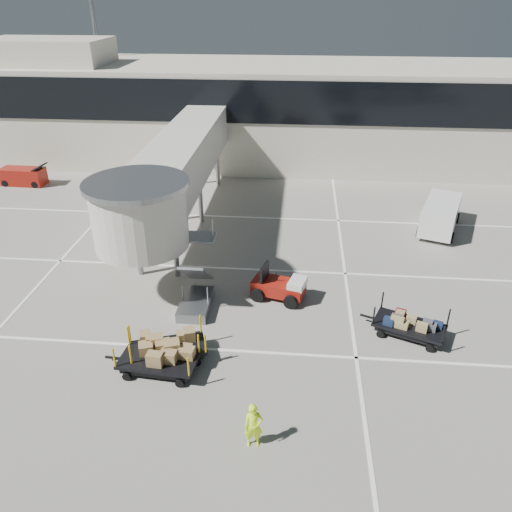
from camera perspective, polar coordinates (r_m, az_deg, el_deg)
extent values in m
plane|color=#9E9A8E|center=(20.28, -5.70, -14.15)|extent=(140.00, 140.00, 0.00)
cube|color=white|center=(21.76, -4.76, -10.60)|extent=(40.00, 0.15, 0.02)
cube|color=white|center=(27.48, -2.38, -1.45)|extent=(40.00, 0.15, 0.02)
cube|color=white|center=(33.69, -0.87, 4.45)|extent=(40.00, 0.15, 0.02)
cube|color=white|center=(28.29, 10.03, -0.97)|extent=(0.15, 30.00, 0.02)
cube|color=white|center=(31.13, -20.71, 0.38)|extent=(0.15, 30.00, 0.02)
cube|color=beige|center=(45.78, 0.98, 16.16)|extent=(64.00, 12.00, 8.00)
cube|color=black|center=(39.47, 0.32, 17.16)|extent=(64.00, 0.12, 3.20)
cube|color=beige|center=(47.88, -22.80, 20.76)|extent=(10.00, 6.00, 2.00)
cylinder|color=gray|center=(52.68, -17.47, 20.44)|extent=(0.36, 0.36, 15.00)
cube|color=beige|center=(31.91, -8.41, 11.00)|extent=(3.00, 18.00, 2.80)
cylinder|color=beige|center=(23.79, -13.15, 4.42)|extent=(4.40, 4.40, 3.00)
cylinder|color=gray|center=(23.21, -13.58, 8.03)|extent=(4.80, 4.80, 0.25)
cylinder|color=gray|center=(27.01, -13.29, 0.67)|extent=(0.28, 0.28, 2.90)
cylinder|color=gray|center=(26.47, -9.17, 0.50)|extent=(0.28, 0.28, 2.90)
cylinder|color=gray|center=(33.10, -9.76, 6.28)|extent=(0.28, 0.28, 2.90)
cylinder|color=gray|center=(32.66, -6.34, 6.22)|extent=(0.28, 0.28, 2.90)
cylinder|color=gray|center=(39.49, -7.31, 10.11)|extent=(0.28, 0.28, 2.90)
cylinder|color=gray|center=(39.12, -4.40, 10.08)|extent=(0.28, 0.28, 2.90)
cube|color=gray|center=(24.23, -6.90, -5.48)|extent=(1.40, 2.60, 0.50)
cube|color=gray|center=(24.01, -6.80, -2.01)|extent=(1.20, 2.60, 2.06)
cube|color=gray|center=(24.63, -6.34, 2.14)|extent=(1.40, 1.20, 0.12)
cube|color=maroon|center=(24.73, 2.59, -3.58)|extent=(2.78, 1.86, 0.64)
cube|color=silver|center=(24.28, 4.75, -3.14)|extent=(1.03, 1.33, 0.37)
cube|color=black|center=(24.61, 0.97, -2.00)|extent=(0.41, 1.06, 0.96)
cylinder|color=black|center=(24.55, 0.17, -4.49)|extent=(0.73, 0.44, 0.68)
cylinder|color=black|center=(25.65, 1.26, -2.93)|extent=(0.73, 0.44, 0.68)
cylinder|color=black|center=(24.10, 3.98, -5.26)|extent=(0.73, 0.44, 0.68)
cylinder|color=black|center=(25.22, 4.91, -3.63)|extent=(0.73, 0.44, 0.68)
cube|color=black|center=(23.14, 17.14, -7.60)|extent=(3.38, 2.57, 0.12)
cube|color=black|center=(23.24, 17.08, -7.96)|extent=(3.01, 2.24, 0.25)
cube|color=black|center=(23.49, 12.65, -6.79)|extent=(0.68, 0.35, 0.08)
cylinder|color=black|center=(22.94, 14.04, -8.64)|extent=(0.37, 0.26, 0.34)
cylinder|color=black|center=(24.04, 14.91, -6.87)|extent=(0.37, 0.26, 0.34)
cylinder|color=black|center=(22.72, 19.25, -9.93)|extent=(0.37, 0.26, 0.34)
cylinder|color=black|center=(23.83, 19.86, -8.07)|extent=(0.37, 0.26, 0.34)
cylinder|color=black|center=(22.52, 13.32, -6.68)|extent=(0.07, 0.07, 0.91)
cylinder|color=black|center=(23.64, 14.23, -4.97)|extent=(0.07, 0.07, 0.91)
cylinder|color=black|center=(22.21, 20.58, -8.46)|extent=(0.07, 0.07, 0.91)
cylinder|color=black|center=(23.35, 21.14, -6.63)|extent=(0.07, 0.07, 0.91)
cube|color=#47484B|center=(23.33, 14.94, -6.32)|extent=(0.62, 0.49, 0.27)
cube|color=maroon|center=(22.79, 17.46, -7.51)|extent=(0.43, 0.38, 0.36)
cube|color=#47484B|center=(23.03, 19.44, -7.48)|extent=(0.57, 0.48, 0.35)
cube|color=maroon|center=(22.71, 16.63, -7.42)|extent=(0.59, 0.52, 0.42)
cube|color=#47484B|center=(22.78, 17.22, -7.34)|extent=(0.56, 0.46, 0.45)
cube|color=#47484B|center=(23.32, 18.42, -6.73)|extent=(0.55, 0.51, 0.39)
cube|color=maroon|center=(22.87, 18.78, -7.73)|extent=(0.62, 0.48, 0.28)
cube|color=#47484B|center=(23.34, 17.98, -6.71)|extent=(0.61, 0.54, 0.33)
cube|color=#14223E|center=(22.69, 15.83, -7.31)|extent=(0.66, 0.57, 0.43)
cube|color=maroon|center=(23.25, 16.65, -6.48)|extent=(0.53, 0.52, 0.44)
cube|color=#14223E|center=(22.60, 18.79, -8.14)|extent=(0.51, 0.52, 0.34)
cube|color=black|center=(21.20, -10.02, -10.31)|extent=(3.40, 2.44, 0.12)
cube|color=black|center=(21.31, -9.98, -10.70)|extent=(3.04, 2.13, 0.26)
cube|color=black|center=(21.35, -15.14, -11.19)|extent=(0.70, 0.31, 0.08)
cylinder|color=black|center=(20.92, -12.77, -12.64)|extent=(0.38, 0.25, 0.35)
cylinder|color=black|center=(21.99, -12.92, -10.32)|extent=(0.38, 0.25, 0.35)
cylinder|color=black|center=(20.95, -6.79, -11.94)|extent=(0.38, 0.25, 0.35)
cylinder|color=black|center=(22.02, -7.27, -9.67)|extent=(0.38, 0.25, 0.35)
cylinder|color=gold|center=(20.40, -14.16, -10.94)|extent=(0.07, 0.07, 0.92)
cylinder|color=gold|center=(21.50, -14.23, -8.66)|extent=(0.07, 0.07, 0.92)
cylinder|color=gold|center=(20.44, -5.80, -9.98)|extent=(0.07, 0.07, 0.92)
cylinder|color=gold|center=(21.54, -6.35, -7.75)|extent=(0.07, 0.07, 0.92)
cube|color=olive|center=(21.42, -11.70, -9.20)|extent=(0.66, 0.66, 0.37)
cube|color=olive|center=(20.92, -7.07, -9.74)|extent=(0.63, 0.66, 0.40)
cube|color=olive|center=(21.22, -12.17, -9.46)|extent=(0.75, 0.66, 0.49)
cube|color=olive|center=(20.83, -8.64, -10.08)|extent=(0.54, 0.58, 0.38)
cube|color=olive|center=(21.09, -8.50, -9.53)|extent=(0.66, 0.63, 0.37)
cube|color=olive|center=(20.76, -8.00, -9.95)|extent=(0.78, 0.73, 0.51)
cube|color=olive|center=(21.19, -12.44, -9.70)|extent=(0.68, 0.65, 0.40)
cube|color=olive|center=(21.34, -11.10, -9.25)|extent=(0.77, 0.65, 0.39)
cube|color=olive|center=(20.61, -9.82, -10.49)|extent=(0.57, 0.50, 0.49)
cube|color=black|center=(20.65, -11.10, -11.62)|extent=(3.22, 1.81, 0.12)
cube|color=black|center=(20.77, -11.05, -12.01)|extent=(2.89, 1.55, 0.26)
cube|color=black|center=(21.43, -15.95, -11.13)|extent=(0.73, 0.14, 0.08)
cylinder|color=black|center=(20.79, -14.55, -13.18)|extent=(0.36, 0.17, 0.35)
cylinder|color=black|center=(21.75, -13.10, -10.84)|extent=(0.36, 0.17, 0.35)
cylinder|color=black|center=(20.10, -8.70, -14.17)|extent=(0.36, 0.17, 0.35)
cylinder|color=black|center=(21.09, -7.52, -11.68)|extent=(0.36, 0.17, 0.35)
cylinder|color=gold|center=(20.40, -15.90, -11.17)|extent=(0.07, 0.07, 0.93)
cylinder|color=gold|center=(21.38, -14.36, -8.88)|extent=(0.07, 0.07, 0.93)
cylinder|color=gold|center=(19.42, -7.73, -12.49)|extent=(0.07, 0.07, 0.93)
cylinder|color=gold|center=(20.44, -6.58, -9.99)|extent=(0.07, 0.07, 0.93)
cube|color=olive|center=(20.05, -8.70, -11.70)|extent=(0.64, 0.50, 0.46)
cube|color=olive|center=(20.59, -9.24, -10.47)|extent=(0.61, 0.42, 0.48)
cube|color=olive|center=(20.43, -8.21, -10.94)|extent=(0.59, 0.42, 0.36)
cube|color=olive|center=(20.20, -8.16, -11.19)|extent=(0.61, 0.58, 0.51)
imported|color=#CCFE1A|center=(17.42, -0.29, -18.83)|extent=(0.70, 0.53, 1.74)
cube|color=silver|center=(33.61, 20.32, 4.49)|extent=(3.49, 5.19, 1.55)
cube|color=silver|center=(35.72, 20.67, 5.29)|extent=(1.93, 1.16, 0.90)
cube|color=black|center=(33.65, 20.48, 5.24)|extent=(2.89, 3.50, 0.62)
cylinder|color=black|center=(32.48, 18.12, 2.66)|extent=(0.46, 0.72, 0.68)
cylinder|color=black|center=(32.38, 21.41, 1.99)|extent=(0.46, 0.72, 0.68)
cylinder|color=black|center=(35.42, 18.94, 4.67)|extent=(0.46, 0.72, 0.68)
cylinder|color=black|center=(35.32, 21.97, 4.06)|extent=(0.46, 0.72, 0.68)
cube|color=maroon|center=(43.40, -25.05, 8.24)|extent=(3.38, 1.53, 1.31)
cube|color=black|center=(42.39, -23.55, 9.31)|extent=(0.88, 1.26, 0.46)
cylinder|color=black|center=(43.70, -26.72, 7.44)|extent=(0.53, 0.24, 0.52)
cylinder|color=black|center=(44.66, -25.91, 8.03)|extent=(0.53, 0.24, 0.52)
cylinder|color=black|center=(42.40, -23.94, 7.47)|extent=(0.53, 0.24, 0.52)
cylinder|color=black|center=(43.39, -23.16, 8.06)|extent=(0.53, 0.24, 0.52)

